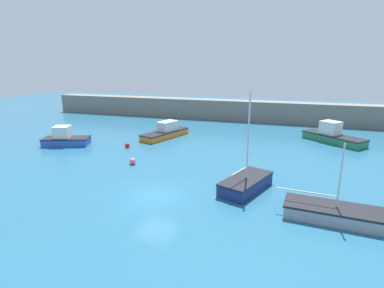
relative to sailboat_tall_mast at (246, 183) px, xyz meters
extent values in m
cube|color=#235B7A|center=(-5.31, -2.61, -0.57)|extent=(120.00, 120.00, 0.20)
cube|color=slate|center=(-5.31, 25.30, 0.97)|extent=(59.81, 2.58, 2.88)
cube|color=navy|center=(0.00, 0.00, -0.09)|extent=(3.16, 4.58, 0.76)
cube|color=black|center=(0.00, 0.00, 0.34)|extent=(3.22, 4.68, 0.12)
cylinder|color=silver|center=(0.00, 0.00, 3.12)|extent=(0.11, 0.11, 5.67)
cylinder|color=silver|center=(-0.33, -0.90, 1.11)|extent=(0.74, 1.84, 0.09)
cube|color=#287A4C|center=(6.97, 15.22, -0.12)|extent=(6.10, 5.63, 0.71)
cube|color=black|center=(6.97, 15.22, 0.30)|extent=(6.22, 5.75, 0.12)
cube|color=silver|center=(6.61, 15.53, 0.98)|extent=(2.34, 2.31, 1.49)
cube|color=orange|center=(-10.75, 11.89, -0.17)|extent=(3.71, 6.48, 0.60)
cube|color=black|center=(-10.75, 11.89, 0.19)|extent=(3.79, 6.61, 0.12)
cube|color=silver|center=(-10.61, 12.33, 0.72)|extent=(1.97, 2.59, 1.18)
cube|color=gray|center=(5.05, -2.46, -0.16)|extent=(5.22, 2.27, 0.63)
cube|color=black|center=(5.05, -2.46, 0.22)|extent=(5.33, 2.31, 0.12)
cylinder|color=silver|center=(5.05, -2.46, 1.94)|extent=(0.09, 0.09, 3.56)
cylinder|color=silver|center=(3.51, -2.33, 0.85)|extent=(3.07, 0.32, 0.07)
cube|color=#2D56B7|center=(-18.96, 5.68, -0.13)|extent=(4.78, 3.30, 0.68)
cube|color=black|center=(-18.96, 5.68, 0.27)|extent=(4.88, 3.36, 0.12)
cube|color=silver|center=(-19.27, 5.57, 0.86)|extent=(1.91, 1.87, 1.30)
sphere|color=red|center=(-12.64, 6.78, -0.23)|extent=(0.49, 0.49, 0.49)
sphere|color=#EA668C|center=(-9.61, 2.37, -0.21)|extent=(0.52, 0.52, 0.52)
camera|label=1|loc=(2.28, -18.36, 7.48)|focal=28.00mm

